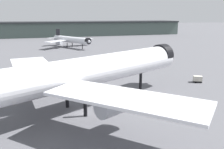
{
  "coord_description": "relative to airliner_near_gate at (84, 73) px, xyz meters",
  "views": [
    {
      "loc": [
        -9.85,
        -43.54,
        18.8
      ],
      "look_at": [
        8.19,
        5.39,
        5.94
      ],
      "focal_mm": 39.03,
      "sensor_mm": 36.0,
      "label": 1
    }
  ],
  "objects": [
    {
      "name": "terminal_building",
      "position": [
        20.76,
        179.16,
        -0.98
      ],
      "size": [
        224.91,
        42.37,
        22.23
      ],
      "rotation": [
        0.0,
        0.0,
        -0.05
      ],
      "color": "#475651",
      "rests_on": "ground"
    },
    {
      "name": "airliner_far_taxiway",
      "position": [
        15.88,
        96.95,
        -3.11
      ],
      "size": [
        30.87,
        34.42,
        10.18
      ],
      "rotation": [
        0.0,
        0.0,
        5.15
      ],
      "color": "silver",
      "rests_on": "ground"
    },
    {
      "name": "baggage_cart_trailing",
      "position": [
        35.01,
        8.42,
        -6.62
      ],
      "size": [
        2.86,
        2.72,
        1.82
      ],
      "rotation": [
        0.0,
        0.0,
        5.74
      ],
      "color": "black",
      "rests_on": "ground"
    },
    {
      "name": "airliner_near_gate",
      "position": [
        0.0,
        0.0,
        0.0
      ],
      "size": [
        57.79,
        51.63,
        17.23
      ],
      "rotation": [
        0.0,
        0.0,
        0.4
      ],
      "color": "white",
      "rests_on": "ground"
    },
    {
      "name": "ground",
      "position": [
        -1.26,
        -2.47,
        -7.59
      ],
      "size": [
        900.0,
        900.0,
        0.0
      ],
      "primitive_type": "plane",
      "color": "#56565B"
    }
  ]
}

